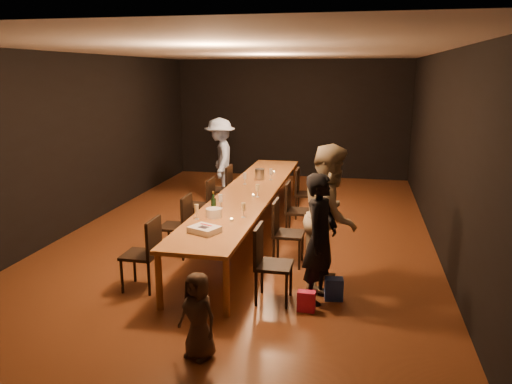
% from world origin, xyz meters
% --- Properties ---
extents(ground, '(10.00, 10.00, 0.00)m').
position_xyz_m(ground, '(0.00, 0.00, 0.00)').
color(ground, '#482012').
rests_on(ground, ground).
extents(room_shell, '(6.04, 10.04, 3.02)m').
position_xyz_m(room_shell, '(0.00, 0.00, 2.08)').
color(room_shell, black).
rests_on(room_shell, ground).
extents(table, '(0.90, 6.00, 0.75)m').
position_xyz_m(table, '(0.00, 0.00, 0.70)').
color(table, '#9B552D').
rests_on(table, ground).
extents(chair_right_0, '(0.42, 0.42, 0.93)m').
position_xyz_m(chair_right_0, '(0.85, -2.40, 0.47)').
color(chair_right_0, black).
rests_on(chair_right_0, ground).
extents(chair_right_1, '(0.42, 0.42, 0.93)m').
position_xyz_m(chair_right_1, '(0.85, -1.20, 0.47)').
color(chair_right_1, black).
rests_on(chair_right_1, ground).
extents(chair_right_2, '(0.42, 0.42, 0.93)m').
position_xyz_m(chair_right_2, '(0.85, 0.00, 0.47)').
color(chair_right_2, black).
rests_on(chair_right_2, ground).
extents(chair_right_3, '(0.42, 0.42, 0.93)m').
position_xyz_m(chair_right_3, '(0.85, 1.20, 0.47)').
color(chair_right_3, black).
rests_on(chair_right_3, ground).
extents(chair_left_0, '(0.42, 0.42, 0.93)m').
position_xyz_m(chair_left_0, '(-0.85, -2.40, 0.47)').
color(chair_left_0, black).
rests_on(chair_left_0, ground).
extents(chair_left_1, '(0.42, 0.42, 0.93)m').
position_xyz_m(chair_left_1, '(-0.85, -1.20, 0.47)').
color(chair_left_1, black).
rests_on(chair_left_1, ground).
extents(chair_left_2, '(0.42, 0.42, 0.93)m').
position_xyz_m(chair_left_2, '(-0.85, 0.00, 0.47)').
color(chair_left_2, black).
rests_on(chair_left_2, ground).
extents(chair_left_3, '(0.42, 0.42, 0.93)m').
position_xyz_m(chair_left_3, '(-0.85, 1.20, 0.47)').
color(chair_left_3, black).
rests_on(chair_left_3, ground).
extents(woman_birthday, '(0.53, 0.66, 1.56)m').
position_xyz_m(woman_birthday, '(1.38, -2.26, 0.78)').
color(woman_birthday, black).
rests_on(woman_birthday, ground).
extents(woman_tan, '(0.76, 0.94, 1.83)m').
position_xyz_m(woman_tan, '(1.46, -1.76, 0.91)').
color(woman_tan, '#BCAD8D').
rests_on(woman_tan, ground).
extents(man_blue, '(0.96, 1.27, 1.74)m').
position_xyz_m(man_blue, '(-1.15, 2.31, 0.87)').
color(man_blue, '#8EA9DC').
rests_on(man_blue, ground).
extents(child, '(0.49, 0.41, 0.86)m').
position_xyz_m(child, '(0.35, -3.74, 0.43)').
color(child, '#443326').
rests_on(child, ground).
extents(gift_bag_red, '(0.21, 0.11, 0.24)m').
position_xyz_m(gift_bag_red, '(1.26, -2.59, 0.12)').
color(gift_bag_red, '#DA2050').
rests_on(gift_bag_red, ground).
extents(gift_bag_blue, '(0.24, 0.18, 0.27)m').
position_xyz_m(gift_bag_blue, '(1.55, -2.22, 0.14)').
color(gift_bag_blue, '#294CB3').
rests_on(gift_bag_blue, ground).
extents(birthday_cake, '(0.43, 0.39, 0.08)m').
position_xyz_m(birthday_cake, '(-0.05, -2.25, 0.79)').
color(birthday_cake, white).
rests_on(birthday_cake, table).
extents(plate_stack, '(0.28, 0.28, 0.12)m').
position_xyz_m(plate_stack, '(-0.13, -1.58, 0.81)').
color(plate_stack, white).
rests_on(plate_stack, table).
extents(champagne_bottle, '(0.09, 0.09, 0.31)m').
position_xyz_m(champagne_bottle, '(-0.20, -1.34, 0.90)').
color(champagne_bottle, black).
rests_on(champagne_bottle, table).
extents(ice_bucket, '(0.22, 0.22, 0.20)m').
position_xyz_m(ice_bucket, '(-0.01, 0.96, 0.85)').
color(ice_bucket, '#B5B5BA').
rests_on(ice_bucket, table).
extents(wineglass_0, '(0.06, 0.06, 0.21)m').
position_xyz_m(wineglass_0, '(-0.33, -1.72, 0.85)').
color(wineglass_0, beige).
rests_on(wineglass_0, table).
extents(wineglass_1, '(0.06, 0.06, 0.21)m').
position_xyz_m(wineglass_1, '(0.27, -1.51, 0.85)').
color(wineglass_1, beige).
rests_on(wineglass_1, table).
extents(wineglass_2, '(0.06, 0.06, 0.21)m').
position_xyz_m(wineglass_2, '(-0.17, -1.12, 0.85)').
color(wineglass_2, silver).
rests_on(wineglass_2, table).
extents(wineglass_3, '(0.06, 0.06, 0.21)m').
position_xyz_m(wineglass_3, '(0.22, -0.35, 0.85)').
color(wineglass_3, beige).
rests_on(wineglass_3, table).
extents(wineglass_4, '(0.06, 0.06, 0.21)m').
position_xyz_m(wineglass_4, '(-0.18, 0.51, 0.85)').
color(wineglass_4, silver).
rests_on(wineglass_4, table).
extents(wineglass_5, '(0.06, 0.06, 0.21)m').
position_xyz_m(wineglass_5, '(0.20, 0.96, 0.85)').
color(wineglass_5, silver).
rests_on(wineglass_5, table).
extents(tealight_near, '(0.05, 0.05, 0.03)m').
position_xyz_m(tealight_near, '(0.15, -1.70, 0.77)').
color(tealight_near, '#B2B7B2').
rests_on(tealight_near, table).
extents(tealight_mid, '(0.05, 0.05, 0.03)m').
position_xyz_m(tealight_mid, '(0.15, -0.33, 0.77)').
color(tealight_mid, '#B2B7B2').
rests_on(tealight_mid, table).
extents(tealight_far, '(0.05, 0.05, 0.03)m').
position_xyz_m(tealight_far, '(0.15, 1.60, 0.77)').
color(tealight_far, '#B2B7B2').
rests_on(tealight_far, table).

